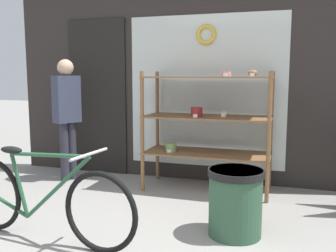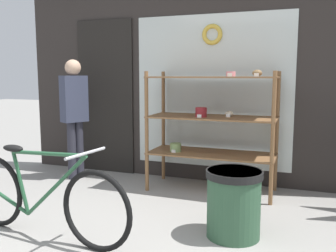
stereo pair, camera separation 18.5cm
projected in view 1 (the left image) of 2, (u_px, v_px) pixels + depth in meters
name	position (u px, v px, depth m)	size (l,w,h in m)	color
storefront_facade	(189.00, 34.00, 4.72)	(4.94, 0.13, 3.87)	#2D2826
display_case	(207.00, 119.00, 4.35)	(1.46, 0.58, 1.41)	brown
bicycle	(42.00, 199.00, 3.06)	(1.76, 0.46, 0.78)	black
pedestrian	(67.00, 111.00, 4.79)	(0.31, 0.37, 1.56)	#282833
trash_bin	(235.00, 199.00, 3.16)	(0.47, 0.47, 0.57)	#2D5138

